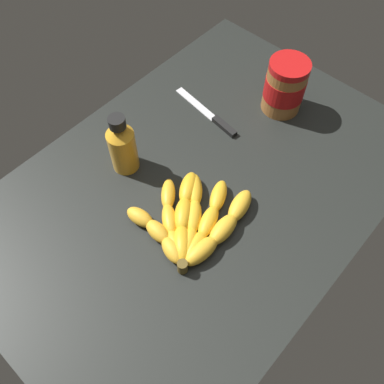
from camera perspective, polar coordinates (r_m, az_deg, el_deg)
The scene contains 5 objects.
ground_plane at distance 89.84cm, azimuth 0.98°, elevation 0.13°, with size 96.06×65.72×4.07cm, color black.
banana_bunch at distance 81.80cm, azimuth -0.05°, elevation -4.18°, with size 22.97×19.36×3.55cm.
peanut_butter_jar at distance 100.25cm, azimuth 12.69°, elevation 14.02°, with size 9.41×9.41×13.26cm.
honey_bottle at distance 87.11cm, azimuth -9.61°, elevation 6.35°, with size 5.81×5.81×14.98cm.
butter_knife at distance 100.12cm, azimuth 2.60°, elevation 10.54°, with size 4.17×20.28×1.20cm.
Camera 1 is at (-36.66, -31.30, 73.78)cm, focal length 38.66 mm.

